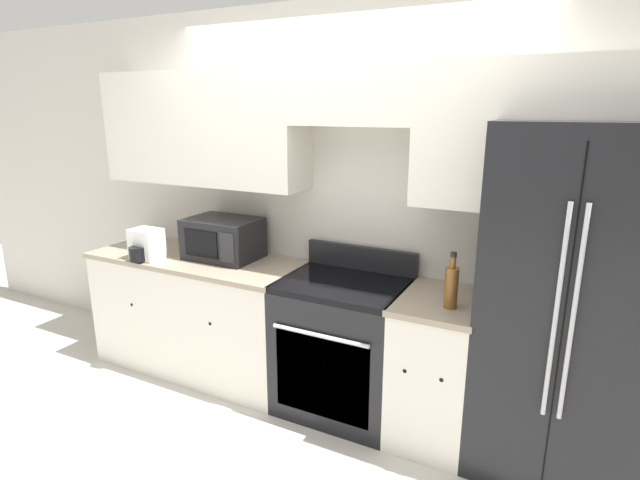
% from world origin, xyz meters
% --- Properties ---
extents(ground_plane, '(12.00, 12.00, 0.00)m').
position_xyz_m(ground_plane, '(0.00, 0.00, 0.00)').
color(ground_plane, beige).
extents(wall_back, '(8.00, 0.39, 2.60)m').
position_xyz_m(wall_back, '(-0.01, 0.58, 1.51)').
color(wall_back, beige).
rests_on(wall_back, ground_plane).
extents(lower_cabinets_left, '(1.62, 0.64, 0.88)m').
position_xyz_m(lower_cabinets_left, '(-1.02, 0.31, 0.44)').
color(lower_cabinets_left, silver).
rests_on(lower_cabinets_left, ground_plane).
extents(lower_cabinets_right, '(0.47, 0.64, 0.88)m').
position_xyz_m(lower_cabinets_right, '(0.78, 0.31, 0.44)').
color(lower_cabinets_right, silver).
rests_on(lower_cabinets_right, ground_plane).
extents(oven_range, '(0.78, 0.65, 1.04)m').
position_xyz_m(oven_range, '(0.17, 0.31, 0.45)').
color(oven_range, black).
rests_on(oven_range, ground_plane).
extents(refrigerator, '(0.82, 0.79, 1.88)m').
position_xyz_m(refrigerator, '(1.41, 0.38, 0.94)').
color(refrigerator, black).
rests_on(refrigerator, ground_plane).
extents(microwave, '(0.51, 0.38, 0.29)m').
position_xyz_m(microwave, '(-0.82, 0.38, 1.03)').
color(microwave, black).
rests_on(microwave, lower_cabinets_left).
extents(bottle, '(0.07, 0.07, 0.31)m').
position_xyz_m(bottle, '(0.85, 0.20, 1.01)').
color(bottle, brown).
rests_on(bottle, lower_cabinets_right).
extents(paper_towel_holder, '(0.21, 0.23, 0.22)m').
position_xyz_m(paper_towel_holder, '(-1.29, 0.09, 0.99)').
color(paper_towel_holder, white).
rests_on(paper_towel_holder, lower_cabinets_left).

